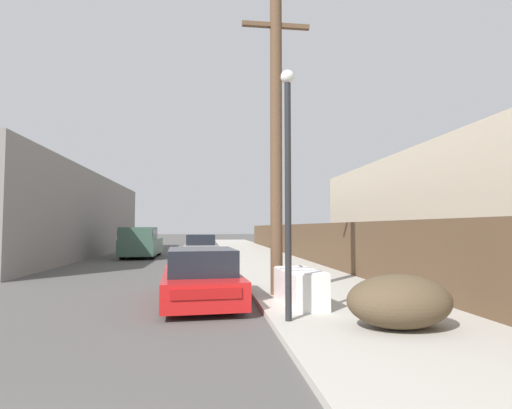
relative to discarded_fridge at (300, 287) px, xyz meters
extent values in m
cube|color=#ADA89E|center=(1.25, 16.45, -0.45)|extent=(4.20, 63.00, 0.12)
cube|color=white|center=(0.00, 0.00, -0.01)|extent=(0.88, 1.77, 0.76)
cube|color=white|center=(0.00, 0.00, 0.38)|extent=(0.85, 1.69, 0.03)
cube|color=#333335|center=(0.15, 0.54, 0.41)|extent=(0.05, 0.20, 0.02)
cube|color=gray|center=(-0.03, 0.27, 0.40)|extent=(0.75, 0.14, 0.01)
cube|color=gray|center=(0.02, -0.25, 0.40)|extent=(0.75, 0.14, 0.01)
cube|color=red|center=(-2.18, 1.44, -0.08)|extent=(2.08, 4.51, 0.59)
cube|color=black|center=(-2.15, 1.05, 0.51)|extent=(1.67, 2.21, 0.59)
cube|color=#B21414|center=(-2.03, -0.77, 0.02)|extent=(1.39, 0.12, 0.21)
cylinder|color=black|center=(-3.04, 2.75, -0.21)|extent=(0.24, 0.62, 0.61)
cylinder|color=black|center=(-1.51, 2.86, -0.21)|extent=(0.24, 0.62, 0.61)
cylinder|color=black|center=(-2.86, 0.03, -0.21)|extent=(0.24, 0.62, 0.61)
cylinder|color=black|center=(-1.32, 0.14, -0.21)|extent=(0.24, 0.62, 0.61)
cube|color=gray|center=(-2.34, 14.29, -0.01)|extent=(1.82, 4.13, 0.73)
cube|color=black|center=(-2.34, 14.13, 0.64)|extent=(1.56, 2.32, 0.57)
cube|color=#B21414|center=(-2.35, 12.22, 0.12)|extent=(1.40, 0.04, 0.25)
cylinder|color=black|center=(-3.11, 15.57, -0.20)|extent=(0.20, 0.64, 0.63)
cylinder|color=black|center=(-1.55, 15.56, -0.20)|extent=(0.20, 0.64, 0.63)
cylinder|color=black|center=(-3.13, 13.02, -0.20)|extent=(0.20, 0.64, 0.63)
cylinder|color=black|center=(-1.57, 13.01, -0.20)|extent=(0.20, 0.64, 0.63)
cube|color=#385647|center=(-5.98, 16.69, 0.15)|extent=(2.04, 5.31, 0.93)
cube|color=#385647|center=(-5.97, 15.24, 0.97)|extent=(1.89, 2.40, 0.71)
cube|color=black|center=(-5.97, 15.24, 0.99)|extent=(1.93, 2.35, 0.39)
cylinder|color=black|center=(-5.13, 15.06, -0.11)|extent=(0.27, 0.81, 0.81)
cylinder|color=black|center=(-6.80, 15.04, -0.11)|extent=(0.27, 0.81, 0.81)
cylinder|color=black|center=(-5.16, 18.34, -0.11)|extent=(0.27, 0.81, 0.81)
cylinder|color=black|center=(-6.84, 18.32, -0.11)|extent=(0.27, 0.81, 0.81)
cylinder|color=brown|center=(-0.25, 1.50, 3.52)|extent=(0.31, 0.31, 7.83)
cube|color=brown|center=(-0.25, 1.50, 6.65)|extent=(1.80, 0.12, 0.12)
cylinder|color=#232326|center=(-0.54, -1.37, 1.81)|extent=(0.12, 0.12, 4.41)
sphere|color=white|center=(-0.54, -1.37, 4.15)|extent=(0.26, 0.26, 0.26)
ellipsoid|color=brown|center=(1.21, -2.13, 0.06)|extent=(1.79, 1.32, 0.90)
cube|color=brown|center=(3.20, 13.53, 0.56)|extent=(0.08, 42.92, 1.90)
cube|color=gray|center=(-12.27, 17.84, 2.08)|extent=(7.00, 24.54, 5.18)
cube|color=beige|center=(8.58, 5.38, 1.91)|extent=(6.00, 19.96, 4.84)
camera|label=1|loc=(-2.03, -8.62, 1.31)|focal=28.00mm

